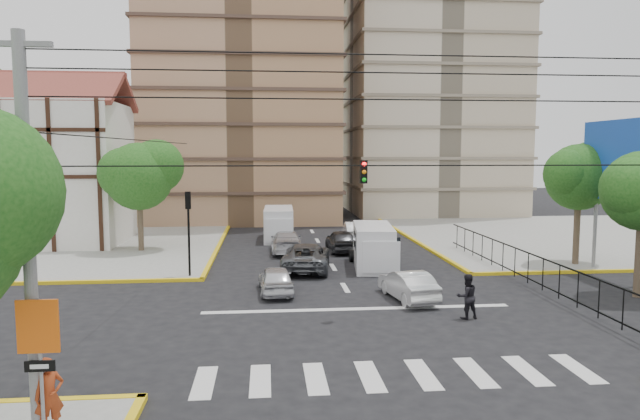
{
  "coord_description": "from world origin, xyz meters",
  "views": [
    {
      "loc": [
        -3.78,
        -21.95,
        6.55
      ],
      "look_at": [
        -1.4,
        3.19,
        4.0
      ],
      "focal_mm": 32.0,
      "sensor_mm": 36.0,
      "label": 1
    }
  ],
  "objects": [
    {
      "name": "traffic_light_nw",
      "position": [
        -7.8,
        7.8,
        3.11
      ],
      "size": [
        0.28,
        0.22,
        4.4
      ],
      "color": "black",
      "rests_on": "ground"
    },
    {
      "name": "tudor_building",
      "position": [
        -19.0,
        20.0,
        5.25
      ],
      "size": [
        10.8,
        8.05,
        12.23
      ],
      "color": "silver",
      "rests_on": "ground"
    },
    {
      "name": "ground",
      "position": [
        0.0,
        0.0,
        0.0
      ],
      "size": [
        160.0,
        160.0,
        0.0
      ],
      "primitive_type": "plane",
      "color": "black",
      "rests_on": "ground"
    },
    {
      "name": "car_white_front_right",
      "position": [
        2.48,
        2.54,
        0.66
      ],
      "size": [
        2.02,
        4.2,
        1.33
      ],
      "primitive_type": "imported",
      "rotation": [
        0.0,
        0.0,
        3.3
      ],
      "color": "white",
      "rests_on": "ground"
    },
    {
      "name": "stop_line",
      "position": [
        0.0,
        1.2,
        0.01
      ],
      "size": [
        13.0,
        0.4,
        0.01
      ],
      "primitive_type": "cube",
      "color": "silver",
      "rests_on": "ground"
    },
    {
      "name": "car_silver_rear_left",
      "position": [
        -2.49,
        15.09,
        0.72
      ],
      "size": [
        2.03,
        4.94,
        1.43
      ],
      "primitive_type": "imported",
      "rotation": [
        0.0,
        0.0,
        3.15
      ],
      "color": "silver",
      "rests_on": "ground"
    },
    {
      "name": "sidewalk_nw",
      "position": [
        -20.0,
        20.0,
        0.07
      ],
      "size": [
        26.0,
        26.0,
        0.15
      ],
      "primitive_type": "cube",
      "color": "gray",
      "rests_on": "ground"
    },
    {
      "name": "park_fence",
      "position": [
        9.0,
        4.5,
        0.0
      ],
      "size": [
        0.1,
        22.5,
        1.66
      ],
      "primitive_type": null,
      "color": "black",
      "rests_on": "ground"
    },
    {
      "name": "sidewalk_ne",
      "position": [
        20.0,
        20.0,
        0.07
      ],
      "size": [
        26.0,
        26.0,
        0.15
      ],
      "primitive_type": "cube",
      "color": "gray",
      "rests_on": "ground"
    },
    {
      "name": "billboard",
      "position": [
        14.45,
        6.0,
        6.0
      ],
      "size": [
        0.36,
        6.2,
        8.1
      ],
      "color": "slate",
      "rests_on": "ground"
    },
    {
      "name": "crosswalk_stripes",
      "position": [
        0.0,
        -6.0,
        0.01
      ],
      "size": [
        12.0,
        2.4,
        0.01
      ],
      "primitive_type": "cube",
      "color": "silver",
      "rests_on": "ground"
    },
    {
      "name": "pedestrian_crosswalk",
      "position": [
        4.07,
        -0.58,
        0.9
      ],
      "size": [
        0.99,
        0.84,
        1.8
      ],
      "primitive_type": "imported",
      "rotation": [
        0.0,
        0.0,
        3.34
      ],
      "color": "black",
      "rests_on": "ground"
    },
    {
      "name": "car_darkgrey_mid_right",
      "position": [
        1.15,
        15.16,
        0.73
      ],
      "size": [
        1.86,
        4.35,
        1.47
      ],
      "primitive_type": "imported",
      "rotation": [
        0.0,
        0.0,
        3.17
      ],
      "color": "#27282A",
      "rests_on": "ground"
    },
    {
      "name": "van_left_lane",
      "position": [
        -2.87,
        20.39,
        1.17
      ],
      "size": [
        2.24,
        5.4,
        2.41
      ],
      "rotation": [
        0.0,
        0.0,
        -0.03
      ],
      "color": "silver",
      "rests_on": "ground"
    },
    {
      "name": "pedestrian_sw_corner",
      "position": [
        -8.74,
        -8.99,
        1.04
      ],
      "size": [
        0.77,
        0.72,
        1.78
      ],
      "primitive_type": "imported",
      "rotation": [
        0.0,
        0.0,
        0.6
      ],
      "color": "#983717",
      "rests_on": "sidewalk_sw"
    },
    {
      "name": "utility_pole_sw",
      "position": [
        -9.0,
        -9.0,
        4.77
      ],
      "size": [
        1.4,
        0.28,
        9.0
      ],
      "color": "slate",
      "rests_on": "ground"
    },
    {
      "name": "car_silver_front_left",
      "position": [
        -3.37,
        4.29,
        0.65
      ],
      "size": [
        1.75,
        3.89,
        1.3
      ],
      "primitive_type": "imported",
      "rotation": [
        0.0,
        0.0,
        3.2
      ],
      "color": "silver",
      "rests_on": "ground"
    },
    {
      "name": "district_sign",
      "position": [
        -8.8,
        -9.24,
        2.45
      ],
      "size": [
        0.9,
        0.12,
        3.2
      ],
      "color": "slate",
      "rests_on": "ground"
    },
    {
      "name": "tree_tudor",
      "position": [
        -11.9,
        16.01,
        5.22
      ],
      "size": [
        5.39,
        4.4,
        7.43
      ],
      "color": "#473828",
      "rests_on": "ground"
    },
    {
      "name": "tree_park_c",
      "position": [
        14.09,
        9.01,
        5.34
      ],
      "size": [
        4.65,
        3.8,
        7.25
      ],
      "color": "#473828",
      "rests_on": "ground"
    },
    {
      "name": "car_grey_mid_left",
      "position": [
        -1.58,
        9.41,
        0.75
      ],
      "size": [
        3.2,
        5.71,
        1.51
      ],
      "primitive_type": "imported",
      "rotation": [
        0.0,
        0.0,
        3.01
      ],
      "color": "#55585D",
      "rests_on": "ground"
    },
    {
      "name": "traffic_light_hanging",
      "position": [
        0.0,
        -2.04,
        5.9
      ],
      "size": [
        18.0,
        9.12,
        0.92
      ],
      "color": "black",
      "rests_on": "ground"
    },
    {
      "name": "car_white_rear_right",
      "position": [
        2.79,
        19.96,
        0.71
      ],
      "size": [
        1.69,
        4.36,
        1.42
      ],
      "primitive_type": "imported",
      "rotation": [
        0.0,
        0.0,
        3.1
      ],
      "color": "white",
      "rests_on": "ground"
    },
    {
      "name": "van_right_lane",
      "position": [
        2.3,
        9.6,
        1.17
      ],
      "size": [
        2.67,
        5.54,
        2.4
      ],
      "rotation": [
        0.0,
        0.0,
        -0.11
      ],
      "color": "silver",
      "rests_on": "ground"
    }
  ]
}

